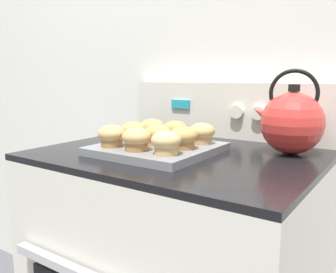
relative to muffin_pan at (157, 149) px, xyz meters
The scene contains 13 objects.
wall_back 0.49m from the muffin_pan, 83.66° to the left, with size 8.00×0.05×2.40m.
control_panel 0.37m from the muffin_pan, 82.29° to the left, with size 0.77×0.07×0.20m.
muffin_pan is the anchor object (origin of this frame).
muffin_r0_c0 0.14m from the muffin_pan, 136.38° to the right, with size 0.08×0.08×0.06m.
muffin_r0_c1 0.10m from the muffin_pan, 90.44° to the right, with size 0.08×0.08×0.06m.
muffin_r0_c2 0.13m from the muffin_pan, 43.72° to the right, with size 0.08×0.08×0.06m.
muffin_r1_c0 0.10m from the muffin_pan, behind, with size 0.08×0.08×0.06m.
muffin_r1_c1 0.04m from the muffin_pan, 31.81° to the left, with size 0.08×0.08×0.06m.
muffin_r1_c2 0.10m from the muffin_pan, ahead, with size 0.08×0.08×0.06m.
muffin_r2_c0 0.14m from the muffin_pan, 133.74° to the left, with size 0.08×0.08×0.06m.
muffin_r2_c1 0.10m from the muffin_pan, 89.70° to the left, with size 0.08×0.08×0.06m.
muffin_r2_c2 0.14m from the muffin_pan, 44.94° to the left, with size 0.08×0.08×0.06m.
tea_kettle 0.39m from the muffin_pan, 32.31° to the left, with size 0.20×0.17×0.24m.
Camera 1 is at (0.55, -0.53, 1.13)m, focal length 38.00 mm.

